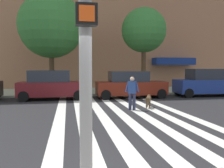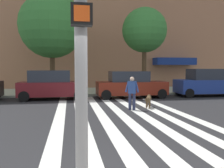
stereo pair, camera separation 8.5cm
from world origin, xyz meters
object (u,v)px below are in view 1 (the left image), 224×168
(parked_car_fourth_in_line, at_px, (208,83))
(pedestrian_dog_walker, at_px, (132,91))
(parked_car_behind_first, at_px, (51,85))
(street_tree_middle, at_px, (144,31))
(parked_car_third_in_line, at_px, (130,85))
(dog_on_leash, at_px, (148,99))
(street_tree_nearest, at_px, (51,26))

(parked_car_fourth_in_line, height_order, pedestrian_dog_walker, parked_car_fourth_in_line)
(parked_car_behind_first, height_order, street_tree_middle, street_tree_middle)
(parked_car_third_in_line, bearing_deg, parked_car_behind_first, -180.00)
(parked_car_third_in_line, xyz_separation_m, dog_on_leash, (-0.14, -4.32, -0.45))
(parked_car_behind_first, bearing_deg, parked_car_third_in_line, 0.00)
(street_tree_nearest, bearing_deg, parked_car_third_in_line, -28.48)
(parked_car_behind_first, relative_size, parked_car_fourth_in_line, 0.88)
(street_tree_nearest, height_order, pedestrian_dog_walker, street_tree_nearest)
(parked_car_fourth_in_line, relative_size, street_tree_nearest, 0.64)
(parked_car_behind_first, distance_m, pedestrian_dog_walker, 6.38)
(dog_on_leash, bearing_deg, pedestrian_dog_walker, -153.81)
(parked_car_fourth_in_line, xyz_separation_m, pedestrian_dog_walker, (-7.08, -4.82, -0.03))
(parked_car_behind_first, relative_size, parked_car_third_in_line, 0.90)
(parked_car_behind_first, distance_m, parked_car_fourth_in_line, 11.27)
(street_tree_nearest, xyz_separation_m, street_tree_middle, (7.26, -0.44, -0.24))
(parked_car_third_in_line, bearing_deg, dog_on_leash, -91.88)
(parked_car_behind_first, relative_size, street_tree_nearest, 0.56)
(parked_car_third_in_line, xyz_separation_m, pedestrian_dog_walker, (-1.16, -4.82, 0.03))
(street_tree_nearest, bearing_deg, street_tree_middle, -3.44)
(street_tree_nearest, distance_m, dog_on_leash, 10.28)
(parked_car_behind_first, relative_size, pedestrian_dog_walker, 2.63)
(parked_car_third_in_line, xyz_separation_m, parked_car_fourth_in_line, (5.93, 0.00, 0.06))
(parked_car_third_in_line, xyz_separation_m, street_tree_nearest, (-5.48, 2.98, 4.42))
(parked_car_behind_first, bearing_deg, street_tree_nearest, 92.79)
(parked_car_fourth_in_line, relative_size, dog_on_leash, 4.62)
(pedestrian_dog_walker, bearing_deg, street_tree_middle, 68.31)
(street_tree_middle, bearing_deg, parked_car_third_in_line, -124.91)
(parked_car_third_in_line, bearing_deg, pedestrian_dog_walker, -103.48)
(street_tree_nearest, height_order, street_tree_middle, street_tree_nearest)
(street_tree_nearest, bearing_deg, parked_car_behind_first, -87.21)
(parked_car_fourth_in_line, relative_size, street_tree_middle, 0.73)
(parked_car_third_in_line, height_order, parked_car_fourth_in_line, parked_car_fourth_in_line)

